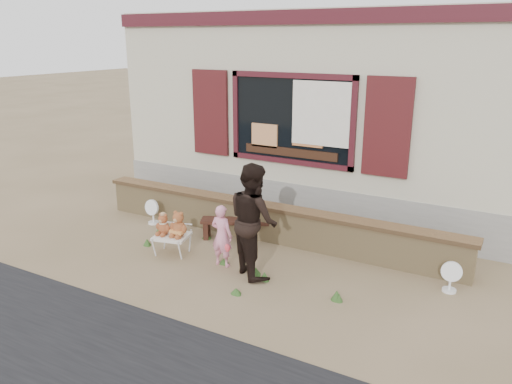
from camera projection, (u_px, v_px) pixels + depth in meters
The scene contains 12 objects.
ground at pixel (238, 259), 8.25m from camera, with size 80.00×80.00×0.00m, color brown.
shopfront at pixel (338, 106), 11.40m from camera, with size 8.04×5.13×4.00m.
brick_wall at pixel (267, 221), 8.98m from camera, with size 7.10×0.36×0.67m.
bench at pixel (241, 225), 9.00m from camera, with size 1.44×0.88×0.37m.
folding_chair at pixel (172, 237), 8.36m from camera, with size 0.65×0.60×0.34m.
teddy_bear_left at pixel (163, 224), 8.33m from camera, with size 0.28×0.24×0.38m, color brown, non-canonical shape.
teddy_bear_right at pixel (179, 223), 8.25m from camera, with size 0.33×0.28×0.44m, color brown, non-canonical shape.
child at pixel (222, 236), 7.88m from camera, with size 0.37×0.24×1.02m, color pink.
adult at pixel (253, 220), 7.51m from camera, with size 0.85×0.66×1.75m, color black.
fan_left at pixel (153, 212), 9.75m from camera, with size 0.31×0.21×0.50m.
fan_right at pixel (451, 276), 7.13m from camera, with size 0.30×0.20×0.48m.
grass_tufts at pixel (221, 255), 8.24m from camera, with size 3.97×1.67×0.15m.
Camera 1 is at (3.92, -6.46, 3.50)m, focal length 35.00 mm.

